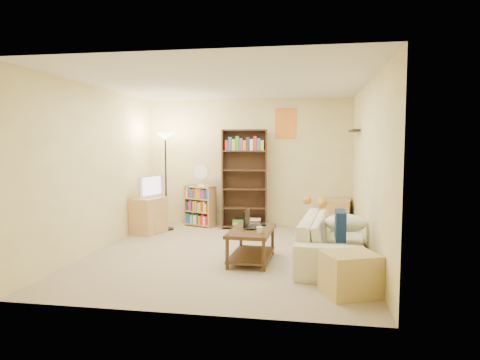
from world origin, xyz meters
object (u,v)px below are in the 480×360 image
Objects in this scene: laptop at (257,227)px; side_table at (336,215)px; tall_bookshelf at (245,177)px; floor_lamp at (165,153)px; television at (148,187)px; short_bookshelf at (200,206)px; end_cabinet at (350,274)px; mug at (260,230)px; coffee_table at (251,240)px; tv_stand at (149,215)px; sofa at (334,239)px; tabby_cat at (319,202)px; desk_fan at (201,174)px.

side_table is (1.21, 2.20, -0.16)m from laptop.
tall_bookshelf reaches higher than laptop.
floor_lamp is at bearing 55.60° from laptop.
floor_lamp reaches higher than television.
end_cabinet is (2.59, -3.48, -0.17)m from short_bookshelf.
television reaches higher than mug.
television is at bearing 141.32° from end_cabinet.
end_cabinet is at bearing -39.16° from mug.
coffee_table is at bearing -110.80° from television.
side_table is at bearing 27.79° from tv_stand.
coffee_table is 1.49× the size of television.
end_cabinet is (3.13, -3.04, -1.23)m from floor_lamp.
tabby_cat is at bearing 18.61° from sofa.
coffee_table is 0.20m from laptop.
desk_fan is at bearing 34.41° from floor_lamp.
coffee_table is 2.62m from tv_stand.
television is at bearing -167.60° from side_table.
floor_lamp is at bearing -15.73° from television.
mug is at bearing -36.66° from short_bookshelf.
tall_bookshelf is 3.15× the size of side_table.
mug is at bearing 119.99° from sofa.
mug is 0.17× the size of tv_stand.
short_bookshelf is at bearing 39.33° from floor_lamp.
tall_bookshelf is 3.43× the size of end_cabinet.
tv_stand is at bearing 73.30° from sofa.
floor_lamp reaches higher than end_cabinet.
laptop is at bearing -58.22° from desk_fan.
tv_stand is at bearing -161.84° from tall_bookshelf.
tv_stand is 1.17× the size of end_cabinet.
sofa is 2.68m from tall_bookshelf.
end_cabinet is (1.68, -3.39, -0.77)m from tall_bookshelf.
tabby_cat is at bearing -6.31° from short_bookshelf.
sofa is 2.79× the size of short_bookshelf.
floor_lamp is (0.22, 0.36, 1.13)m from tv_stand.
desk_fan is (-2.44, 2.11, 0.72)m from sofa.
television is 3.51m from side_table.
tall_bookshelf reaches higher than end_cabinet.
short_bookshelf is (-1.36, 2.34, 0.10)m from coffee_table.
floor_lamp is 3.30× the size of end_cabinet.
tall_bookshelf is 1.86m from side_table.
tabby_cat is at bearing -33.88° from laptop.
tabby_cat is 0.62× the size of short_bookshelf.
short_bookshelf is at bearing 178.79° from side_table.
mug is at bearing 140.84° from end_cabinet.
laptop is 0.46× the size of short_bookshelf.
desk_fan reaches higher than mug.
desk_fan is (-0.87, 0.05, 0.03)m from tall_bookshelf.
floor_lamp reaches higher than mug.
desk_fan is (0.04, -0.04, 0.63)m from short_bookshelf.
side_table is at bearing 65.99° from mug.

